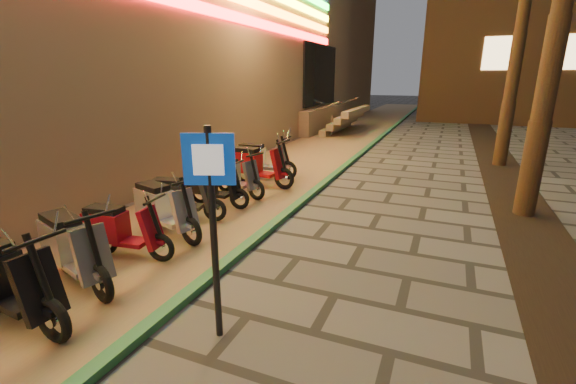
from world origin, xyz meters
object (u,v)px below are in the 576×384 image
at_px(scooter_6, 72,247).
at_px(scooter_5, 4,280).
at_px(scooter_11, 233,175).
at_px(scooter_13, 260,159).
at_px(scooter_8, 163,207).
at_px(scooter_10, 210,185).
at_px(scooter_7, 119,229).
at_px(scooter_12, 255,165).
at_px(scooter_9, 179,197).
at_px(pedestrian_sign, 212,207).

bearing_deg(scooter_6, scooter_5, -67.03).
bearing_deg(scooter_11, scooter_13, 109.30).
height_order(scooter_8, scooter_10, scooter_8).
xyz_separation_m(scooter_5, scooter_7, (-0.10, 1.78, -0.08)).
bearing_deg(scooter_7, scooter_12, 82.06).
distance_m(scooter_7, scooter_10, 2.71).
relative_size(scooter_9, scooter_11, 0.97).
bearing_deg(scooter_13, scooter_7, -90.73).
relative_size(scooter_7, scooter_9, 0.99).
relative_size(scooter_8, scooter_9, 1.09).
relative_size(pedestrian_sign, scooter_5, 1.31).
bearing_deg(scooter_5, scooter_10, 97.43).
height_order(pedestrian_sign, scooter_8, pedestrian_sign).
bearing_deg(scooter_5, scooter_7, 97.89).
height_order(pedestrian_sign, scooter_13, pedestrian_sign).
distance_m(scooter_8, scooter_10, 1.73).
relative_size(scooter_8, scooter_13, 0.96).
xyz_separation_m(pedestrian_sign, scooter_5, (-2.38, -0.71, -0.96)).
distance_m(scooter_5, scooter_10, 4.49).
bearing_deg(scooter_13, scooter_8, -89.90).
bearing_deg(scooter_10, pedestrian_sign, -55.69).
height_order(scooter_9, scooter_11, scooter_11).
bearing_deg(scooter_12, scooter_5, -83.77).
relative_size(scooter_5, scooter_8, 1.06).
distance_m(scooter_7, scooter_8, 0.98).
bearing_deg(scooter_10, scooter_5, -87.40).
relative_size(scooter_5, scooter_9, 1.15).
bearing_deg(scooter_8, scooter_10, 111.10).
bearing_deg(scooter_10, scooter_12, 85.04).
relative_size(scooter_10, scooter_11, 0.96).
bearing_deg(scooter_12, pedestrian_sign, -60.92).
height_order(scooter_8, scooter_9, scooter_8).
bearing_deg(pedestrian_sign, scooter_11, 97.22).
bearing_deg(scooter_11, scooter_9, -78.42).
distance_m(scooter_6, scooter_8, 1.82).
height_order(scooter_11, scooter_12, scooter_12).
xyz_separation_m(pedestrian_sign, scooter_13, (-2.70, 6.42, -0.97)).
xyz_separation_m(scooter_10, scooter_13, (-0.09, 2.64, 0.06)).
height_order(scooter_6, scooter_13, scooter_13).
distance_m(pedestrian_sign, scooter_7, 2.90).
distance_m(pedestrian_sign, scooter_13, 7.03).
xyz_separation_m(scooter_7, scooter_13, (-0.21, 5.34, 0.07)).
bearing_deg(scooter_9, scooter_11, 73.72).
distance_m(scooter_10, scooter_11, 0.91).
bearing_deg(scooter_9, scooter_12, 72.52).
height_order(scooter_8, scooter_11, scooter_8).
bearing_deg(scooter_7, scooter_6, -96.52).
xyz_separation_m(scooter_9, scooter_12, (0.22, 2.84, 0.08)).
height_order(scooter_9, scooter_12, scooter_12).
bearing_deg(scooter_8, scooter_11, 108.60).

